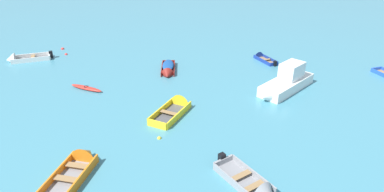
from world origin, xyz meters
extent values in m
cube|color=white|center=(7.82, 24.51, 0.45)|extent=(5.03, 6.15, 0.91)
cone|color=white|center=(6.07, 21.89, 0.50)|extent=(2.08, 1.95, 1.69)
cube|color=white|center=(8.16, 25.01, 1.61)|extent=(2.41, 2.62, 1.41)
cube|color=black|center=(7.62, 24.20, 1.90)|extent=(1.24, 0.91, 0.62)
cube|color=blue|center=(16.95, 30.75, 0.19)|extent=(1.12, 0.74, 0.38)
cube|color=#4C4C51|center=(-1.03, 18.08, 0.07)|extent=(2.35, 3.90, 0.13)
cube|color=yellow|center=(-1.78, 18.28, 0.26)|extent=(1.08, 3.71, 0.53)
cube|color=yellow|center=(-0.27, 17.88, 0.26)|extent=(1.08, 3.71, 0.53)
cube|color=yellow|center=(-1.52, 16.24, 0.26)|extent=(1.52, 0.55, 0.53)
cone|color=yellow|center=(-0.52, 20.00, 0.29)|extent=(1.67, 1.23, 1.50)
cube|color=#937047|center=(-1.08, 17.89, 0.37)|extent=(1.45, 0.74, 0.03)
cube|color=gray|center=(4.75, 11.76, 0.06)|extent=(3.31, 3.32, 0.11)
cube|color=gray|center=(5.25, 12.26, 0.23)|extent=(2.54, 2.54, 0.45)
cube|color=gray|center=(4.24, 11.26, 0.23)|extent=(2.54, 2.54, 0.45)
cube|color=gray|center=(3.51, 13.00, 0.23)|extent=(1.09, 1.09, 0.45)
cube|color=#937047|center=(4.62, 11.89, 0.32)|extent=(1.16, 1.16, 0.03)
cube|color=#937047|center=(5.34, 11.17, 0.32)|extent=(1.16, 1.16, 0.03)
cube|color=black|center=(3.40, 13.10, 0.38)|extent=(0.49, 0.49, 0.63)
cube|color=#4C4C51|center=(-3.54, 26.97, 0.05)|extent=(1.89, 3.60, 0.10)
cube|color=maroon|center=(-2.94, 27.10, 0.19)|extent=(0.87, 3.50, 0.39)
cube|color=maroon|center=(-4.15, 26.83, 0.19)|extent=(0.87, 3.50, 0.39)
cube|color=maroon|center=(-3.94, 28.71, 0.19)|extent=(1.21, 0.39, 0.39)
cone|color=maroon|center=(-3.13, 25.15, 0.21)|extent=(1.34, 1.06, 1.19)
cube|color=#937047|center=(-3.58, 27.15, 0.27)|extent=(1.16, 0.61, 0.03)
ellipsoid|color=#19478C|center=(-3.54, 26.97, 0.52)|extent=(1.77, 3.30, 0.37)
cube|color=gray|center=(-4.70, 9.92, 0.07)|extent=(1.50, 3.83, 0.14)
cube|color=orange|center=(-5.46, 9.93, 0.28)|extent=(0.17, 3.97, 0.55)
cube|color=orange|center=(-3.94, 9.90, 0.28)|extent=(0.17, 3.97, 0.55)
cone|color=orange|center=(-4.66, 11.98, 0.30)|extent=(1.47, 0.94, 1.45)
cube|color=#937047|center=(-4.71, 9.71, 0.39)|extent=(1.36, 0.44, 0.03)
cube|color=#937047|center=(-4.68, 10.87, 0.39)|extent=(1.36, 0.44, 0.03)
ellipsoid|color=red|center=(-9.44, 21.13, 0.15)|extent=(3.36, 1.33, 0.30)
torus|color=black|center=(-9.44, 21.13, 0.28)|extent=(0.49, 0.49, 0.06)
cube|color=#99754C|center=(6.11, 31.42, 0.05)|extent=(2.43, 2.84, 0.09)
cube|color=navy|center=(5.70, 31.12, 0.19)|extent=(1.78, 2.41, 0.37)
cube|color=navy|center=(6.53, 31.73, 0.19)|extent=(1.78, 2.41, 0.37)
cube|color=navy|center=(6.98, 30.24, 0.19)|extent=(0.88, 0.68, 0.37)
cone|color=navy|center=(5.22, 32.66, 0.20)|extent=(1.19, 1.12, 0.99)
cube|color=#937047|center=(6.20, 31.30, 0.26)|extent=(0.93, 0.79, 0.03)
cube|color=black|center=(7.05, 30.14, 0.32)|extent=(0.37, 0.38, 0.52)
cube|color=#4C4C51|center=(-18.93, 26.95, 0.06)|extent=(3.84, 3.05, 0.13)
cube|color=white|center=(-18.55, 26.31, 0.25)|extent=(3.32, 2.02, 0.50)
cube|color=white|center=(-19.31, 27.59, 0.25)|extent=(3.32, 2.02, 0.50)
cube|color=white|center=(-17.29, 27.92, 0.25)|extent=(0.87, 1.33, 0.50)
cone|color=white|center=(-20.63, 25.94, 0.28)|extent=(1.47, 1.67, 1.42)
cube|color=#937047|center=(-18.76, 27.05, 0.35)|extent=(1.02, 1.34, 0.03)
cube|color=black|center=(-17.16, 28.00, 0.43)|extent=(0.50, 0.51, 0.71)
sphere|color=red|center=(-16.16, 29.31, 0.00)|extent=(0.34, 0.34, 0.34)
sphere|color=yellow|center=(-0.99, 14.96, 0.00)|extent=(0.29, 0.29, 0.29)
sphere|color=red|center=(-17.63, 31.02, 0.00)|extent=(0.40, 0.40, 0.40)
camera|label=1|loc=(4.64, -2.46, 12.22)|focal=30.36mm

